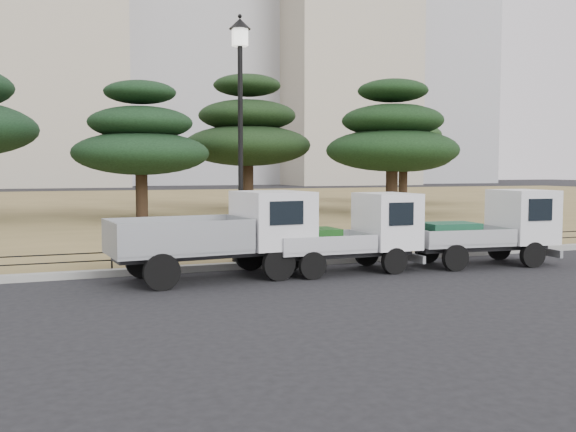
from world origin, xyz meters
name	(u,v)px	position (x,y,z in m)	size (l,w,h in m)	color
ground	(322,284)	(0.00, 0.00, 0.00)	(220.00, 220.00, 0.00)	black
lawn	(130,205)	(0.00, 30.60, 0.07)	(120.00, 56.00, 0.15)	olive
curb	(279,263)	(0.00, 2.60, 0.08)	(120.00, 0.25, 0.16)	gray
truck_large	(224,231)	(-1.72, 1.44, 1.06)	(4.50, 2.09, 1.91)	black
truck_kei_front	(355,233)	(1.41, 1.28, 0.91)	(3.48, 1.53, 1.84)	black
truck_kei_rear	(491,228)	(5.12, 1.01, 0.94)	(3.73, 1.89, 1.88)	black
street_lamp	(240,98)	(-0.89, 2.90, 4.12)	(0.53, 0.53, 5.87)	black
pipe_fence	(277,248)	(0.00, 2.75, 0.44)	(38.00, 0.04, 0.40)	black
pine_center_left	(141,140)	(-1.17, 17.42, 3.75)	(6.13, 6.13, 6.23)	black
pine_center_right	(247,132)	(5.19, 21.58, 4.44)	(6.98, 6.98, 7.41)	black
pine_east_near	(392,137)	(11.01, 16.00, 4.03)	(6.65, 6.65, 6.72)	black
pine_east_far	(403,146)	(17.14, 25.00, 3.94)	(6.53, 6.53, 6.56)	black
tower_east	(341,34)	(40.00, 82.00, 24.00)	(20.00, 18.00, 48.00)	#AAA08C
radio_tower	(493,17)	(72.00, 85.00, 30.04)	(1.80, 1.80, 63.00)	#D83F33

